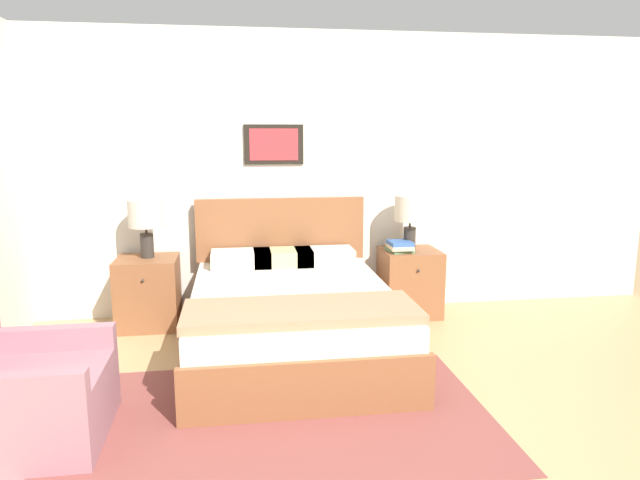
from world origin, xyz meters
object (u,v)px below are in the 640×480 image
at_px(nightstand_near_window, 148,292).
at_px(table_lamp_by_door, 410,212).
at_px(nightstand_by_door, 410,282).
at_px(table_lamp_near_window, 145,217).
at_px(armchair, 22,394).
at_px(bed, 292,316).

relative_size(nightstand_near_window, table_lamp_by_door, 1.22).
bearing_deg(nightstand_by_door, table_lamp_near_window, 179.40).
height_order(armchair, table_lamp_near_window, table_lamp_near_window).
xyz_separation_m(bed, nightstand_near_window, (-1.19, 0.79, 0.02)).
bearing_deg(armchair, nightstand_by_door, 123.34).
distance_m(nightstand_near_window, table_lamp_near_window, 0.66).
distance_m(nightstand_near_window, nightstand_by_door, 2.37).
height_order(bed, nightstand_near_window, bed).
xyz_separation_m(bed, nightstand_by_door, (1.19, 0.79, 0.02)).
bearing_deg(armchair, nightstand_near_window, 167.17).
xyz_separation_m(armchair, table_lamp_near_window, (0.41, 1.89, 0.70)).
bearing_deg(nightstand_near_window, table_lamp_by_door, 0.60).
height_order(nightstand_near_window, table_lamp_by_door, table_lamp_by_door).
relative_size(nightstand_near_window, table_lamp_near_window, 1.22).
distance_m(nightstand_by_door, table_lamp_near_window, 2.46).
relative_size(armchair, nightstand_near_window, 1.37).
xyz_separation_m(armchair, nightstand_near_window, (0.41, 1.87, 0.03)).
distance_m(bed, armchair, 1.93).
bearing_deg(nightstand_near_window, table_lamp_near_window, 70.90).
relative_size(nightstand_near_window, nightstand_by_door, 1.00).
bearing_deg(table_lamp_by_door, table_lamp_near_window, 180.00).
height_order(nightstand_by_door, table_lamp_by_door, table_lamp_by_door).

